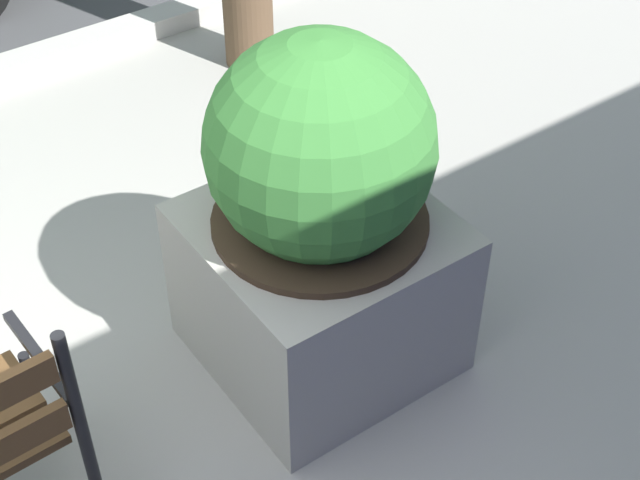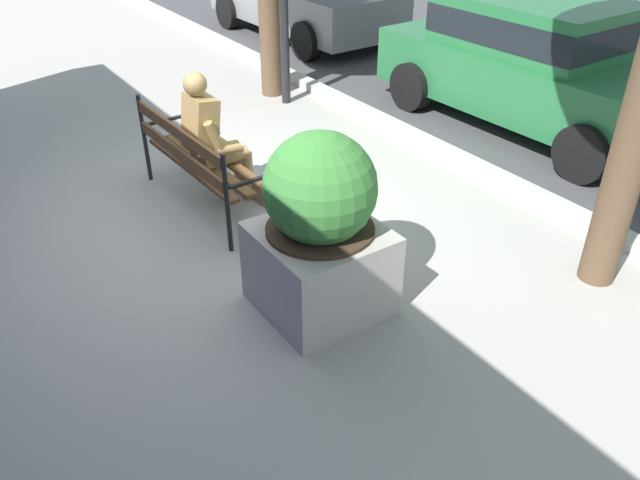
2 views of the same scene
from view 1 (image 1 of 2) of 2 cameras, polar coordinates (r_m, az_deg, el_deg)
The scene contains 1 object.
concrete_planter at distance 3.57m, azimuth 0.00°, elevation 1.12°, with size 0.90×0.90×1.45m.
Camera 1 is at (0.19, -2.10, 3.00)m, focal length 54.04 mm.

